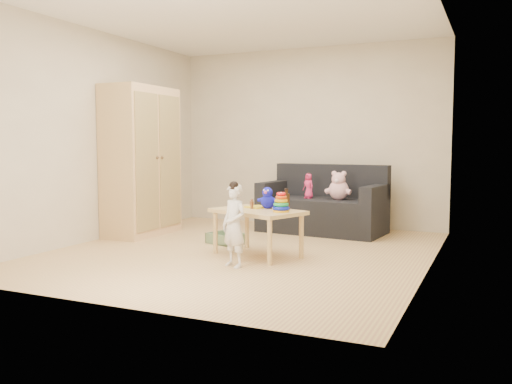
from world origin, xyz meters
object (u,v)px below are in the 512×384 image
at_px(sofa, 322,215).
at_px(toddler, 234,227).
at_px(play_table, 257,233).
at_px(wardrobe, 141,161).

relative_size(sofa, toddler, 2.07).
bearing_deg(sofa, play_table, -89.46).
bearing_deg(play_table, toddler, -89.21).
relative_size(play_table, toddler, 1.19).
bearing_deg(toddler, wardrobe, 172.08).
bearing_deg(play_table, wardrobe, 161.76).
xyz_separation_m(wardrobe, toddler, (1.97, -1.22, -0.57)).
height_order(wardrobe, toddler, wardrobe).
xyz_separation_m(play_table, toddler, (0.01, -0.58, 0.15)).
xyz_separation_m(sofa, toddler, (-0.16, -2.36, 0.17)).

